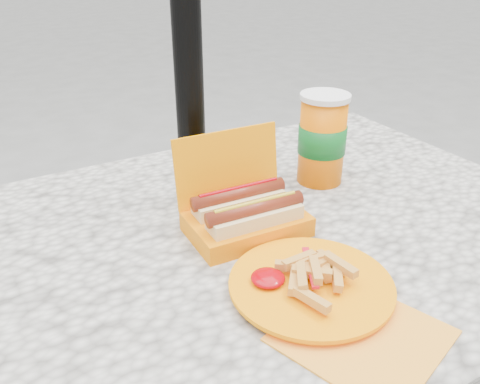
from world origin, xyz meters
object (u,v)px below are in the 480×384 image
soda_cup (322,139)px  umbrella_pole (185,2)px  fries_plate (314,287)px  hotdog_box (245,213)px

soda_cup → umbrella_pole: bearing=166.5°
umbrella_pole → fries_plate: bearing=-86.8°
umbrella_pole → hotdog_box: size_ratio=11.21×
fries_plate → soda_cup: bearing=51.2°
fries_plate → soda_cup: 0.38m
hotdog_box → umbrella_pole: bearing=100.0°
hotdog_box → soda_cup: (0.23, 0.10, 0.06)m
umbrella_pole → soda_cup: bearing=-13.5°
umbrella_pole → fries_plate: (0.02, -0.35, -0.34)m
umbrella_pole → hotdog_box: (0.02, -0.16, -0.31)m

